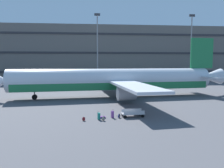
# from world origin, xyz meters

# --- Properties ---
(ground_plane) EXTENTS (600.00, 600.00, 0.00)m
(ground_plane) POSITION_xyz_m (0.00, 0.00, 0.00)
(ground_plane) COLOR #4C4C51
(terminal_structure) EXTENTS (138.70, 20.91, 19.75)m
(terminal_structure) POSITION_xyz_m (0.00, 49.48, 9.87)
(terminal_structure) COLOR #605B56
(terminal_structure) RESTS_ON ground_plane
(airliner) EXTENTS (43.16, 34.98, 11.15)m
(airliner) POSITION_xyz_m (2.92, 0.61, 3.09)
(airliner) COLOR silver
(airliner) RESTS_ON ground_plane
(light_mast_left) EXTENTS (1.80, 0.50, 21.78)m
(light_mast_left) POSITION_xyz_m (0.52, 31.73, 12.58)
(light_mast_left) COLOR gray
(light_mast_left) RESTS_ON ground_plane
(light_mast_center_left) EXTENTS (1.80, 0.50, 22.11)m
(light_mast_center_left) POSITION_xyz_m (31.46, 31.73, 12.75)
(light_mast_center_left) COLOR gray
(light_mast_center_left) RESTS_ON ground_plane
(suitcase_laid_flat) EXTENTS (0.33, 0.41, 0.98)m
(suitcase_laid_flat) POSITION_xyz_m (0.72, -14.91, 0.42)
(suitcase_laid_flat) COLOR #72388C
(suitcase_laid_flat) RESTS_ON ground_plane
(suitcase_navy) EXTENTS (0.32, 0.46, 0.95)m
(suitcase_navy) POSITION_xyz_m (-0.87, -15.58, 0.41)
(suitcase_navy) COLOR #147266
(suitcase_navy) RESTS_ON ground_plane
(suitcase_red) EXTENTS (0.69, 0.46, 0.20)m
(suitcase_red) POSITION_xyz_m (-0.42, -14.91, 0.10)
(suitcase_red) COLOR #72388C
(suitcase_red) RESTS_ON ground_plane
(backpack_upright) EXTENTS (0.30, 0.37, 0.53)m
(backpack_upright) POSITION_xyz_m (1.46, -15.04, 0.23)
(backpack_upright) COLOR navy
(backpack_upright) RESTS_ON ground_plane
(backpack_large) EXTENTS (0.41, 0.36, 0.48)m
(backpack_large) POSITION_xyz_m (-2.54, -15.98, 0.21)
(backpack_large) COLOR maroon
(backpack_large) RESTS_ON ground_plane
(backpack_purple) EXTENTS (0.40, 0.38, 0.57)m
(backpack_purple) POSITION_xyz_m (-0.41, -16.15, 0.25)
(backpack_purple) COLOR gray
(backpack_purple) RESTS_ON ground_plane
(baggage_cart) EXTENTS (3.34, 1.50, 0.82)m
(baggage_cart) POSITION_xyz_m (3.13, -14.62, 0.43)
(baggage_cart) COLOR #B7B7BC
(baggage_cart) RESTS_ON ground_plane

